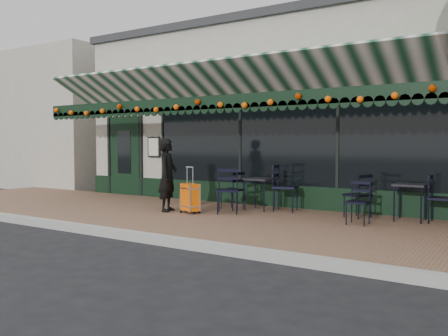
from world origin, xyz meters
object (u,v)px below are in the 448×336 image
Objects in this scene: chair_a_left at (358,195)px; chair_b_left at (232,190)px; cafe_table_a at (410,188)px; chair_b_right at (285,188)px; chair_a_right at (442,199)px; chair_a_front at (358,203)px; woman at (168,175)px; suitcase at (190,198)px; cafe_table_b at (260,181)px; chair_b_front at (228,191)px.

chair_a_left reaches higher than chair_b_left.
chair_b_right is (-2.52, -0.09, -0.12)m from cafe_table_a.
chair_a_right reaches higher than chair_a_front.
woman reaches higher than chair_a_front.
chair_a_left is (-0.95, -0.12, -0.19)m from cafe_table_a.
woman reaches higher than chair_b_left.
cafe_table_a is 0.98m from chair_a_left.
chair_a_front is at bearing 127.16° from chair_a_right.
chair_a_front is (-0.70, -0.90, -0.24)m from cafe_table_a.
chair_b_left is at bearing 90.02° from suitcase.
cafe_table_b is at bearing -62.57° from chair_a_left.
cafe_table_b is at bearing 73.89° from suitcase.
chair_a_left is 1.11× the size of chair_a_front.
suitcase is at bearing 120.18° from chair_b_right.
woman is 2.52m from chair_b_right.
suitcase is 3.38m from chair_a_front.
chair_b_front reaches higher than chair_b_left.
woman is 0.72m from suitcase.
chair_b_front is at bearing -111.84° from cafe_table_b.
cafe_table_a is at bearing 51.35° from chair_a_front.
woman is 2.23× the size of cafe_table_a.
chair_a_right is at bearing 41.60° from suitcase.
chair_a_left is at bearing -102.35° from chair_b_right.
suitcase is 1.03× the size of chair_b_front.
chair_b_right is (1.53, 1.35, 0.18)m from suitcase.
woman is 1.34m from chair_b_front.
suitcase is at bearing 107.87° from chair_a_right.
chair_b_front reaches higher than chair_a_front.
chair_a_front is at bearing 92.22° from chair_b_left.
chair_a_left is at bearing -172.76° from cafe_table_a.
woman reaches higher than chair_a_right.
cafe_table_a is 1.17m from chair_a_front.
chair_a_right is 4.18m from chair_b_left.
woman is 1.45m from chair_b_left.
woman is at bearing -33.68° from chair_b_left.
chair_a_front is at bearing 41.54° from chair_a_left.
chair_b_front reaches higher than chair_a_left.
cafe_table_b is 0.57m from chair_b_right.
cafe_table_b is at bearing 94.59° from chair_a_right.
chair_a_left is at bearing 95.88° from chair_a_right.
cafe_table_a is 3.66m from chair_b_left.
chair_a_left is at bearing 106.92° from chair_a_front.
chair_a_right is (3.58, 0.28, -0.18)m from cafe_table_b.
cafe_table_a is 0.69× the size of chair_b_right.
chair_b_left is (0.43, 0.97, 0.10)m from suitcase.
chair_b_left reaches higher than cafe_table_b.
chair_b_left is 1.17m from chair_b_right.
chair_a_left is 0.86× the size of chair_b_right.
cafe_table_b is at bearing 95.62° from chair_b_right.
cafe_table_a is at bearing 4.68° from cafe_table_b.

